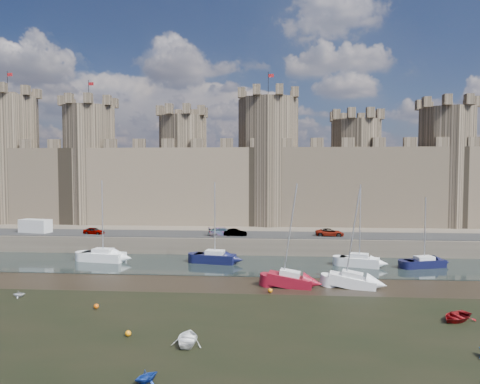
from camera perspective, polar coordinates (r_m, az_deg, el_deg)
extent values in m
plane|color=black|center=(34.00, -0.56, -18.70)|extent=(160.00, 160.00, 0.00)
cube|color=black|center=(28.54, -1.65, -23.14)|extent=(70.00, 34.00, 0.01)
cube|color=black|center=(56.94, 1.47, -9.72)|extent=(160.00, 12.00, 0.08)
cube|color=#4C443A|center=(92.22, 2.54, -4.06)|extent=(160.00, 60.00, 2.50)
cube|color=black|center=(66.30, 1.89, -5.70)|extent=(160.00, 7.00, 0.10)
cube|color=#42382B|center=(79.59, 2.30, 0.78)|extent=(100.00, 9.00, 14.00)
cylinder|color=#42382B|center=(94.26, -28.36, 3.81)|extent=(11.00, 11.00, 24.00)
cylinder|color=black|center=(95.66, -28.58, 12.52)|extent=(0.10, 0.10, 5.00)
cube|color=maroon|center=(95.72, -28.35, 13.62)|extent=(1.00, 0.03, 0.60)
cylinder|color=#42382B|center=(86.70, -19.38, 3.44)|extent=(10.00, 10.00, 22.00)
cylinder|color=black|center=(87.89, -19.53, 12.28)|extent=(0.10, 0.10, 5.00)
cube|color=maroon|center=(88.01, -19.25, 13.46)|extent=(1.00, 0.03, 0.60)
cylinder|color=#42382B|center=(81.20, -7.63, 2.92)|extent=(9.00, 9.00, 20.00)
cylinder|color=#42382B|center=(79.50, 3.76, 4.02)|extent=(11.00, 11.00, 23.00)
cylinder|color=black|center=(80.97, 3.79, 13.98)|extent=(0.10, 0.10, 5.00)
cube|color=maroon|center=(81.33, 4.16, 15.22)|extent=(1.00, 0.03, 0.60)
cylinder|color=#42382B|center=(80.96, 15.16, 2.49)|extent=(9.00, 9.00, 19.00)
cylinder|color=#42382B|center=(85.45, 25.78, 2.99)|extent=(10.00, 10.00, 21.00)
imported|color=gray|center=(70.39, -18.90, -4.94)|extent=(3.44, 1.86, 1.11)
imported|color=gray|center=(64.79, -0.62, -5.43)|extent=(3.48, 1.24, 1.14)
imported|color=gray|center=(65.23, -2.27, -5.31)|extent=(4.75, 2.64, 1.30)
imported|color=gray|center=(66.09, 11.88, -5.32)|extent=(4.29, 2.05, 1.18)
cube|color=silver|center=(75.54, -25.63, -4.13)|extent=(5.26, 2.97, 2.16)
cube|color=silver|center=(61.86, -17.79, -8.23)|extent=(6.19, 3.19, 1.20)
cube|color=silver|center=(61.70, -17.80, -7.43)|extent=(2.84, 2.00, 0.55)
cylinder|color=silver|center=(61.04, -17.87, -3.14)|extent=(0.14, 0.14, 9.84)
cube|color=black|center=(57.99, -3.36, -8.85)|extent=(5.71, 3.05, 1.18)
cube|color=silver|center=(57.82, -3.36, -8.02)|extent=(2.63, 1.88, 0.54)
cylinder|color=silver|center=(57.13, -3.38, -3.51)|extent=(0.14, 0.14, 9.68)
cube|color=white|center=(58.01, 15.63, -8.97)|extent=(5.26, 3.22, 1.16)
cube|color=silver|center=(57.84, 15.64, -8.15)|extent=(2.47, 1.90, 0.53)
cylinder|color=silver|center=(57.15, 15.71, -3.75)|extent=(0.14, 0.14, 9.46)
cube|color=black|center=(60.30, 23.35, -8.73)|extent=(5.47, 3.31, 0.98)
cube|color=silver|center=(60.16, 23.36, -8.07)|extent=(2.57, 1.96, 0.44)
cylinder|color=silver|center=(59.57, 23.44, -4.49)|extent=(0.14, 0.14, 8.01)
cube|color=maroon|center=(47.09, 6.67, -11.74)|extent=(5.00, 2.58, 1.21)
cube|color=silver|center=(46.88, 6.68, -10.70)|extent=(2.30, 1.62, 0.55)
cylinder|color=silver|center=(45.99, 6.71, -5.01)|extent=(0.14, 0.14, 9.94)
cube|color=white|center=(48.14, 14.74, -11.53)|extent=(5.22, 2.95, 1.16)
cube|color=silver|center=(47.94, 14.76, -10.56)|extent=(2.43, 1.79, 0.53)
cylinder|color=silver|center=(47.10, 14.83, -5.27)|extent=(0.14, 0.14, 9.45)
imported|color=#16379A|center=(28.00, -12.38, -22.85)|extent=(1.99, 2.00, 0.80)
imported|color=silver|center=(32.98, -6.93, -18.85)|extent=(2.32, 3.12, 0.62)
imported|color=silver|center=(48.40, -27.38, -12.00)|extent=(1.29, 1.13, 0.65)
imported|color=maroon|center=(41.17, 26.89, -14.64)|extent=(3.88, 3.74, 0.66)
sphere|color=#C95008|center=(42.02, -18.62, -14.24)|extent=(0.46, 0.46, 0.46)
sphere|color=orange|center=(44.89, 4.05, -12.97)|extent=(0.47, 0.47, 0.47)
sphere|color=orange|center=(34.98, -14.69, -17.77)|extent=(0.45, 0.45, 0.45)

